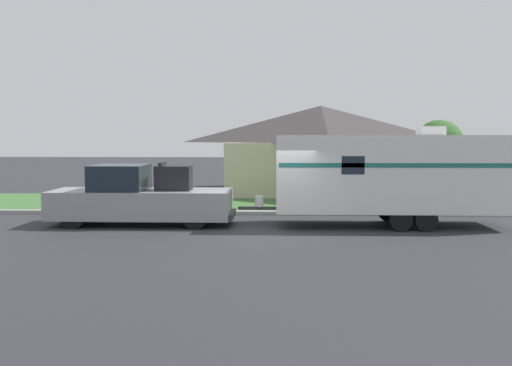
{
  "coord_description": "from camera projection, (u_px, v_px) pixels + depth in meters",
  "views": [
    {
      "loc": [
        0.07,
        -17.35,
        2.96
      ],
      "look_at": [
        -0.61,
        1.27,
        1.4
      ],
      "focal_mm": 40.0,
      "sensor_mm": 36.0,
      "label": 1
    }
  ],
  "objects": [
    {
      "name": "lawn_strip",
      "position": [
        275.0,
        203.0,
        24.9
      ],
      "size": [
        80.0,
        7.0,
        0.03
      ],
      "color": "#3D6B33",
      "rests_on": "ground_plane"
    },
    {
      "name": "mailbox",
      "position": [
        457.0,
        184.0,
        21.97
      ],
      "size": [
        0.48,
        0.2,
        1.41
      ],
      "color": "brown",
      "rests_on": "ground_plane"
    },
    {
      "name": "tree_in_yard",
      "position": [
        439.0,
        145.0,
        23.42
      ],
      "size": [
        2.04,
        2.04,
        3.6
      ],
      "color": "brown",
      "rests_on": "ground_plane"
    },
    {
      "name": "house_across_street",
      "position": [
        320.0,
        147.0,
        29.93
      ],
      "size": [
        10.27,
        7.91,
        4.51
      ],
      "color": "beige",
      "rests_on": "ground_plane"
    },
    {
      "name": "curb_strip",
      "position": [
        275.0,
        213.0,
        21.26
      ],
      "size": [
        80.0,
        0.3,
        0.14
      ],
      "color": "#999993",
      "rests_on": "ground_plane"
    },
    {
      "name": "pickup_truck",
      "position": [
        140.0,
        198.0,
        18.89
      ],
      "size": [
        6.04,
        2.05,
        2.07
      ],
      "color": "black",
      "rests_on": "ground_plane"
    },
    {
      "name": "travel_trailer",
      "position": [
        389.0,
        173.0,
        18.52
      ],
      "size": [
        8.58,
        2.35,
        3.25
      ],
      "color": "black",
      "rests_on": "ground_plane"
    },
    {
      "name": "ground_plane",
      "position": [
        274.0,
        232.0,
        17.53
      ],
      "size": [
        120.0,
        120.0,
        0.0
      ],
      "primitive_type": "plane",
      "color": "#2D2D33"
    }
  ]
}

